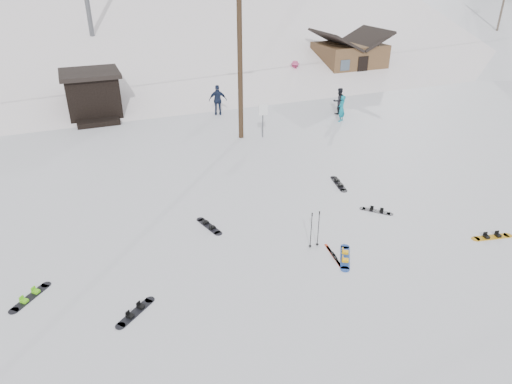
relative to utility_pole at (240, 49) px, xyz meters
name	(u,v)px	position (x,y,z in m)	size (l,w,h in m)	color
ground	(350,309)	(-2.00, -14.00, -4.68)	(200.00, 200.00, 0.00)	white
ski_slope	(126,126)	(-2.00, 41.00, -16.68)	(60.00, 75.00, 45.00)	white
ridge_right	(377,100)	(36.00, 36.00, -15.68)	(34.00, 85.00, 36.00)	white
treeline_right	(411,34)	(34.00, 28.00, -4.68)	(20.00, 60.00, 10.00)	black
treeline_crest	(94,13)	(-2.00, 72.00, -4.68)	(50.00, 6.00, 10.00)	black
utility_pole	(240,49)	(0.00, 0.00, 0.00)	(2.00, 0.26, 9.00)	#3A2819
trail_sign	(263,115)	(1.10, -0.42, -3.41)	(0.50, 0.09, 1.85)	#595B60
lift_hut	(93,94)	(-7.00, 6.94, -3.32)	(3.40, 4.10, 2.75)	black
cabin	(349,59)	(13.00, 10.00, -3.20)	(5.39, 4.40, 3.77)	brown
hero_snowboard	(345,257)	(-0.81, -11.84, -4.65)	(0.96, 1.37, 0.11)	#183E9C
hero_skis	(334,256)	(-1.12, -11.66, -4.66)	(0.30, 1.50, 0.08)	#AF2C11
ski_poles	(315,229)	(-1.45, -10.89, -4.00)	(0.37, 0.10, 1.34)	black
board_scatter_a	(136,312)	(-7.51, -11.92, -4.65)	(1.18, 1.02, 0.10)	black
board_scatter_b	(209,226)	(-4.33, -8.31, -4.65)	(0.60, 1.46, 0.11)	black
board_scatter_c	(30,297)	(-10.20, -10.15, -4.65)	(1.10, 1.16, 0.10)	black
board_scatter_d	(376,211)	(1.95, -9.66, -4.66)	(0.96, 1.00, 0.09)	black
board_scatter_e	(492,237)	(4.57, -12.71, -4.65)	(1.51, 0.53, 0.11)	orange
board_scatter_f	(339,184)	(1.85, -7.05, -4.65)	(0.57, 1.58, 0.11)	black
skier_teal	(342,109)	(6.49, 0.38, -3.90)	(0.57, 0.37, 1.56)	#0E778C
skier_dark	(339,101)	(7.12, 1.73, -3.87)	(0.79, 0.62, 1.63)	black
skier_pink	(295,73)	(7.82, 9.29, -3.75)	(1.20, 0.69, 1.86)	#CD487C
skier_navy	(218,100)	(0.10, 4.35, -3.75)	(1.09, 0.45, 1.86)	#17213A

